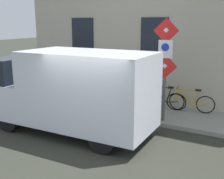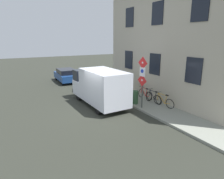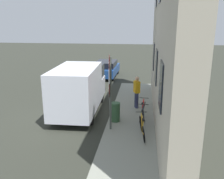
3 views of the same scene
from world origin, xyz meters
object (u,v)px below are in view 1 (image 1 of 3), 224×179
object	(u,v)px
bicycle_orange	(190,102)
litter_bin	(139,103)
sign_post_stacked	(165,58)
bicycle_red	(140,95)
delivery_van	(71,90)
bicycle_black	(164,99)
pedestrian	(103,79)

from	to	relation	value
bicycle_orange	litter_bin	size ratio (longest dim) A/B	1.90
sign_post_stacked	bicycle_orange	size ratio (longest dim) A/B	1.86
bicycle_red	delivery_van	bearing A→B (deg)	81.22
bicycle_orange	bicycle_black	size ratio (longest dim) A/B	1.00
bicycle_orange	litter_bin	world-z (taller)	litter_bin
delivery_van	bicycle_red	world-z (taller)	delivery_van
delivery_van	bicycle_black	distance (m)	3.86
delivery_van	litter_bin	xyz separation A→B (m)	(2.05, -1.34, -0.74)
bicycle_black	bicycle_red	distance (m)	0.98
bicycle_orange	litter_bin	bearing A→B (deg)	34.40
sign_post_stacked	delivery_van	world-z (taller)	sign_post_stacked
pedestrian	bicycle_red	bearing A→B (deg)	83.40
delivery_van	litter_bin	world-z (taller)	delivery_van
bicycle_red	pedestrian	xyz separation A→B (m)	(-0.34, 1.46, 0.56)
bicycle_red	pedestrian	distance (m)	1.61
bicycle_black	litter_bin	world-z (taller)	litter_bin
bicycle_red	pedestrian	bearing A→B (deg)	18.35
bicycle_black	pedestrian	bearing A→B (deg)	11.15
pedestrian	litter_bin	bearing A→B (deg)	45.26
bicycle_black	sign_post_stacked	bearing A→B (deg)	111.01
pedestrian	sign_post_stacked	bearing A→B (deg)	49.93
sign_post_stacked	bicycle_orange	distance (m)	2.27
sign_post_stacked	bicycle_red	bearing A→B (deg)	45.42
delivery_van	bicycle_black	size ratio (longest dim) A/B	3.13
sign_post_stacked	bicycle_black	size ratio (longest dim) A/B	1.86
delivery_van	litter_bin	size ratio (longest dim) A/B	5.97
bicycle_orange	pedestrian	size ratio (longest dim) A/B	1.00
bicycle_black	pedestrian	distance (m)	2.53
delivery_van	bicycle_orange	size ratio (longest dim) A/B	3.14
pedestrian	bicycle_black	bearing A→B (deg)	78.18
bicycle_orange	bicycle_red	world-z (taller)	same
sign_post_stacked	bicycle_orange	bearing A→B (deg)	-20.26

